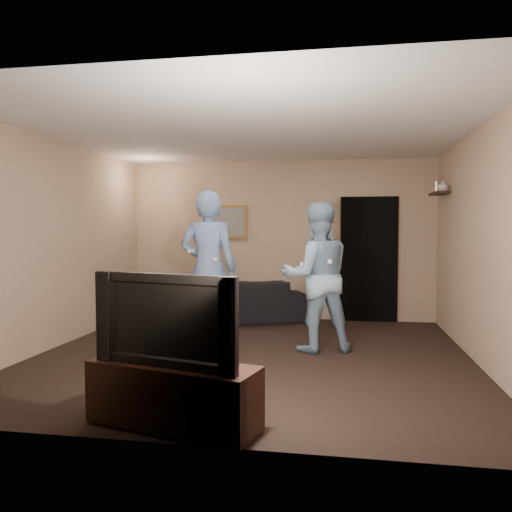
% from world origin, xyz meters
% --- Properties ---
extents(ground, '(5.00, 5.00, 0.00)m').
position_xyz_m(ground, '(0.00, 0.00, 0.00)').
color(ground, black).
rests_on(ground, ground).
extents(ceiling, '(5.00, 5.00, 0.04)m').
position_xyz_m(ceiling, '(0.00, 0.00, 2.60)').
color(ceiling, silver).
rests_on(ceiling, wall_back).
extents(wall_back, '(5.00, 0.04, 2.60)m').
position_xyz_m(wall_back, '(0.00, 2.50, 1.30)').
color(wall_back, tan).
rests_on(wall_back, ground).
extents(wall_front, '(5.00, 0.04, 2.60)m').
position_xyz_m(wall_front, '(0.00, -2.50, 1.30)').
color(wall_front, tan).
rests_on(wall_front, ground).
extents(wall_left, '(0.04, 5.00, 2.60)m').
position_xyz_m(wall_left, '(-2.50, 0.00, 1.30)').
color(wall_left, tan).
rests_on(wall_left, ground).
extents(wall_right, '(0.04, 5.00, 2.60)m').
position_xyz_m(wall_right, '(2.50, 0.00, 1.30)').
color(wall_right, tan).
rests_on(wall_right, ground).
extents(sofa, '(2.48, 1.66, 0.67)m').
position_xyz_m(sofa, '(-0.74, 2.02, 0.34)').
color(sofa, black).
rests_on(sofa, ground).
extents(throw_pillow, '(0.52, 0.32, 0.49)m').
position_xyz_m(throw_pillow, '(-0.93, 2.02, 0.48)').
color(throw_pillow, '#174635').
rests_on(throw_pillow, sofa).
extents(painting_frame, '(0.72, 0.05, 0.57)m').
position_xyz_m(painting_frame, '(-0.90, 2.48, 1.60)').
color(painting_frame, olive).
rests_on(painting_frame, wall_back).
extents(painting_canvas, '(0.62, 0.01, 0.47)m').
position_xyz_m(painting_canvas, '(-0.90, 2.45, 1.60)').
color(painting_canvas, slate).
rests_on(painting_canvas, painting_frame).
extents(doorway, '(0.90, 0.06, 2.00)m').
position_xyz_m(doorway, '(1.45, 2.47, 1.00)').
color(doorway, black).
rests_on(doorway, ground).
extents(light_switch, '(0.08, 0.02, 0.12)m').
position_xyz_m(light_switch, '(0.85, 2.48, 1.30)').
color(light_switch, silver).
rests_on(light_switch, wall_back).
extents(wall_shelf, '(0.20, 0.60, 0.03)m').
position_xyz_m(wall_shelf, '(2.39, 1.80, 1.99)').
color(wall_shelf, black).
rests_on(wall_shelf, wall_right).
extents(shelf_vase, '(0.18, 0.18, 0.15)m').
position_xyz_m(shelf_vase, '(2.39, 1.54, 2.08)').
color(shelf_vase, silver).
rests_on(shelf_vase, wall_shelf).
extents(shelf_figurine, '(0.06, 0.06, 0.18)m').
position_xyz_m(shelf_figurine, '(2.39, 2.00, 2.09)').
color(shelf_figurine, white).
rests_on(shelf_figurine, wall_shelf).
extents(tv_console, '(1.36, 0.72, 0.46)m').
position_xyz_m(tv_console, '(-0.19, -2.23, 0.25)').
color(tv_console, black).
rests_on(tv_console, ground).
extents(television, '(1.18, 0.44, 0.68)m').
position_xyz_m(television, '(-0.19, -2.23, 0.82)').
color(television, black).
rests_on(television, tv_console).
extents(wii_player_left, '(0.74, 0.54, 1.96)m').
position_xyz_m(wii_player_left, '(-0.64, 0.38, 0.98)').
color(wii_player_left, '#6989B6').
rests_on(wii_player_left, ground).
extents(wii_player_right, '(1.04, 0.91, 1.80)m').
position_xyz_m(wii_player_right, '(0.73, 0.36, 0.90)').
color(wii_player_right, '#8FB5D0').
rests_on(wii_player_right, ground).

